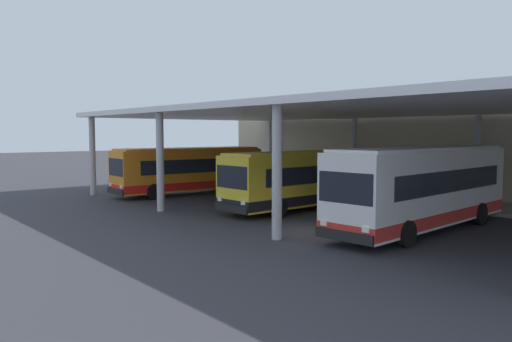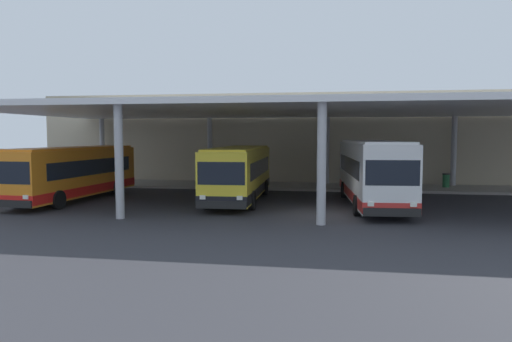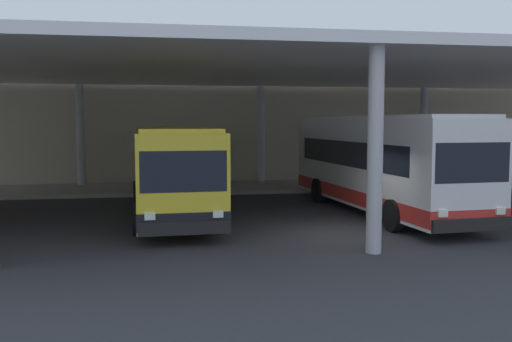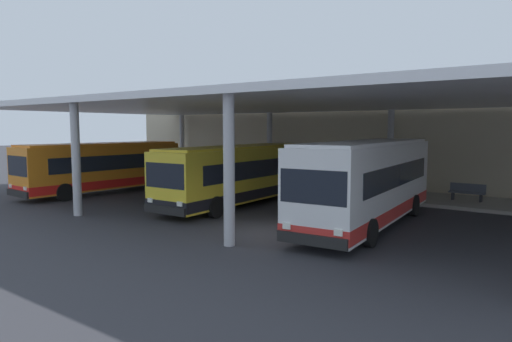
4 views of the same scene
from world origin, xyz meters
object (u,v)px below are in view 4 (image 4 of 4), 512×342
at_px(bus_middle_bay, 368,182).
at_px(bench_waiting, 467,192).
at_px(bus_nearest_bay, 103,167).
at_px(bus_second_bay, 236,174).

distance_m(bus_middle_bay, bench_waiting, 8.63).
xyz_separation_m(bus_nearest_bay, bus_middle_bay, (17.32, 0.83, 0.19)).
relative_size(bus_nearest_bay, bus_middle_bay, 0.93).
bearing_deg(bus_nearest_bay, bus_middle_bay, 2.74).
height_order(bus_middle_bay, bench_waiting, bus_middle_bay).
relative_size(bus_second_bay, bus_middle_bay, 0.92).
xyz_separation_m(bus_second_bay, bus_middle_bay, (7.55, -0.49, 0.19)).
distance_m(bus_nearest_bay, bench_waiting, 21.63).
bearing_deg(bus_second_bay, bench_waiting, 38.19).
bearing_deg(bus_middle_bay, bus_second_bay, 176.29).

